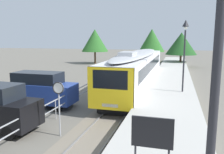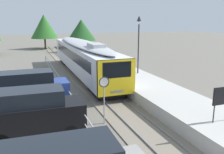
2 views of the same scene
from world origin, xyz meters
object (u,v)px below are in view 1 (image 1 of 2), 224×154
commuter_train (138,67)px  speed_limit_sign (59,95)px  platform_notice_board (152,135)px  platform_lamp_near_end (217,60)px  platform_lamp_mid_platform (185,42)px  parked_van_blue (41,89)px

commuter_train → speed_limit_sign: (-1.85, -12.67, -0.02)m
platform_notice_board → platform_lamp_near_end: bearing=-70.7°
commuter_train → platform_lamp_mid_platform: 6.72m
speed_limit_sign → platform_lamp_mid_platform: bearing=53.1°
platform_notice_board → parked_van_blue: size_ratio=0.37×
platform_notice_board → parked_van_blue: 12.00m
platform_lamp_near_end → speed_limit_sign: 9.43m
platform_notice_board → commuter_train: bearing=100.8°
platform_lamp_near_end → platform_notice_board: size_ratio=2.97×
speed_limit_sign → parked_van_blue: (-3.83, 4.42, -0.83)m
platform_lamp_near_end → parked_van_blue: size_ratio=1.09×
speed_limit_sign → commuter_train: bearing=81.7°
commuter_train → platform_notice_board: (3.13, -16.35, 0.04)m
platform_notice_board → parked_van_blue: (-8.80, 8.10, -0.89)m
platform_lamp_mid_platform → parked_van_blue: platform_lamp_mid_platform is taller
commuter_train → parked_van_blue: (-5.68, -8.25, -0.85)m
parked_van_blue → commuter_train: bearing=55.5°
parked_van_blue → platform_lamp_near_end: bearing=-48.6°
platform_lamp_mid_platform → speed_limit_sign: 10.39m
platform_lamp_mid_platform → platform_notice_board: 12.03m
platform_lamp_mid_platform → speed_limit_sign: platform_lamp_mid_platform is taller
commuter_train → parked_van_blue: commuter_train is taller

